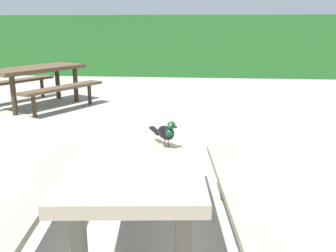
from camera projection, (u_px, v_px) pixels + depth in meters
name	position (u px, v px, depth m)	size (l,w,h in m)	color
ground_plane	(177.00, 234.00, 2.77)	(60.00, 60.00, 0.00)	#A3A099
hedge_wall	(199.00, 45.00, 11.47)	(28.00, 1.79, 1.76)	#235B23
picnic_table_foreground	(139.00, 169.00, 2.54)	(1.85, 1.87, 0.74)	gray
bird_grackle	(167.00, 132.00, 2.38)	(0.21, 0.23, 0.18)	black
picnic_table_mid_left	(37.00, 77.00, 6.97)	(2.29, 2.30, 0.74)	brown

